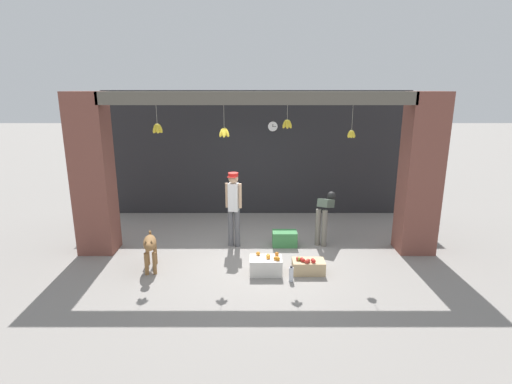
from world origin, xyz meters
name	(u,v)px	position (x,y,z in m)	size (l,w,h in m)	color
ground_plane	(256,256)	(0.00, 0.00, 0.00)	(60.00, 60.00, 0.00)	gray
shop_back_wall	(256,154)	(0.00, 2.85, 1.59)	(7.72, 0.12, 3.17)	#232326
shop_pillar_left	(92,175)	(-3.21, 0.30, 1.59)	(0.70, 0.60, 3.17)	brown
shop_pillar_right	(420,175)	(3.21, 0.30, 1.59)	(0.70, 0.60, 3.17)	brown
storefront_awning	(256,99)	(-0.01, 0.12, 3.03)	(5.82, 0.28, 0.85)	#5B564C
dog	(149,246)	(-1.93, -0.61, 0.47)	(0.35, 0.84, 0.69)	olive
shopkeeper	(233,204)	(-0.47, 0.53, 0.92)	(0.34, 0.27, 1.58)	#56565B
worker_stooping	(324,212)	(1.45, 0.74, 0.68)	(0.50, 0.75, 1.03)	#6B665B
fruit_crate_oranges	(265,265)	(0.17, -0.76, 0.16)	(0.58, 0.38, 0.37)	silver
fruit_crate_apples	(307,266)	(0.93, -0.74, 0.13)	(0.58, 0.34, 0.31)	tan
produce_box_green	(284,239)	(0.59, 0.54, 0.16)	(0.51, 0.32, 0.32)	#387A42
water_bottle	(291,274)	(0.59, -1.05, 0.13)	(0.08, 0.08, 0.28)	silver
wall_clock	(272,126)	(0.41, 2.77, 2.29)	(0.26, 0.03, 0.26)	black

